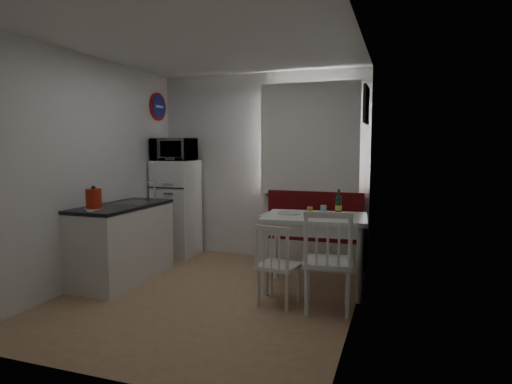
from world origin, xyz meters
TOP-DOWN VIEW (x-y plane):
  - floor at (0.00, 0.00)m, footprint 3.00×3.50m
  - ceiling at (0.00, 0.00)m, footprint 3.00×3.50m
  - wall_back at (0.00, 1.75)m, footprint 3.00×0.02m
  - wall_front at (0.00, -1.75)m, footprint 3.00×0.02m
  - wall_left at (-1.50, 0.00)m, footprint 0.02×3.50m
  - wall_right at (1.50, 0.00)m, footprint 0.02×3.50m
  - window at (0.70, 1.72)m, footprint 1.22×0.06m
  - curtain at (0.70, 1.65)m, footprint 1.35×0.02m
  - kitchen_counter at (-1.20, 0.16)m, footprint 0.62×1.32m
  - wall_sign at (-1.47, 1.45)m, footprint 0.03×0.40m
  - picture_frame at (1.48, 1.10)m, footprint 0.04×0.52m
  - bench at (0.79, 1.51)m, footprint 1.36×0.52m
  - dining_table at (1.01, 0.54)m, footprint 1.17×0.87m
  - chair_left at (0.76, -0.11)m, footprint 0.44×0.43m
  - chair_right at (1.25, -0.13)m, footprint 0.52×0.50m
  - fridge at (-1.18, 1.40)m, footprint 0.55×0.55m
  - microwave at (-1.18, 1.35)m, footprint 0.57×0.39m
  - kettle at (-1.15, -0.38)m, footprint 0.19×0.19m
  - wine_bottle at (1.25, 0.64)m, footprint 0.07×0.07m
  - drinking_glass_orange at (0.96, 0.49)m, footprint 0.06×0.06m
  - drinking_glass_blue at (1.09, 0.59)m, footprint 0.07×0.07m
  - plate at (0.71, 0.56)m, footprint 0.25×0.25m

SIDE VIEW (x-z plane):
  - floor at x=0.00m, z-range -0.01..0.01m
  - bench at x=0.79m, z-range -0.16..0.81m
  - kitchen_counter at x=-1.20m, z-range -0.12..1.04m
  - chair_left at x=0.76m, z-range 0.29..0.73m
  - chair_right at x=1.25m, z-range 0.35..0.88m
  - fridge at x=-1.18m, z-range 0.00..1.38m
  - dining_table at x=1.01m, z-range 0.32..1.15m
  - plate at x=0.71m, z-range 0.83..0.84m
  - drinking_glass_orange at x=0.96m, z-range 0.83..0.93m
  - drinking_glass_blue at x=1.09m, z-range 0.83..0.94m
  - wine_bottle at x=1.25m, z-range 0.83..1.11m
  - kettle at x=-1.15m, z-range 0.90..1.16m
  - wall_back at x=0.00m, z-range 0.00..2.60m
  - wall_front at x=0.00m, z-range 0.00..2.60m
  - wall_left at x=-1.50m, z-range 0.00..2.60m
  - wall_right at x=1.50m, z-range 0.00..2.60m
  - microwave at x=-1.18m, z-range 1.38..1.69m
  - window at x=0.70m, z-range 0.89..2.36m
  - curtain at x=0.70m, z-range 0.93..2.42m
  - picture_frame at x=1.48m, z-range 1.84..2.26m
  - wall_sign at x=-1.47m, z-range 1.95..2.35m
  - ceiling at x=0.00m, z-range 2.59..2.61m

